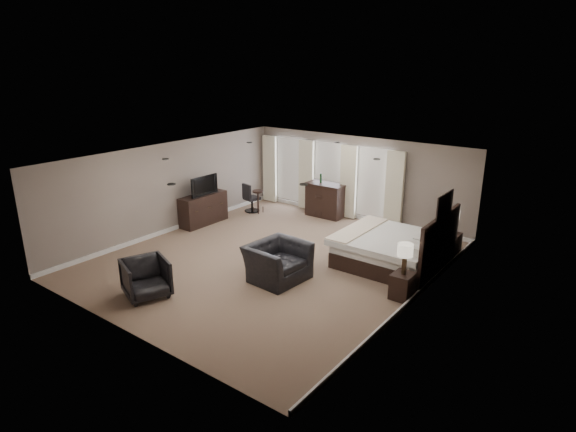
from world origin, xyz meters
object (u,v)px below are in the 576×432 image
Objects in this scene: lamp_far at (452,222)px; bar_stool_right at (321,206)px; armchair_near at (278,256)px; nightstand_near at (402,286)px; lamp_near at (405,259)px; bar_counter at (326,200)px; bar_stool_left at (258,202)px; bed at (395,236)px; desk_chair at (252,197)px; nightstand_far at (450,245)px; armchair_far at (146,276)px; tv at (202,192)px; dresser at (203,209)px.

lamp_far is 0.90× the size of bar_stool_right.
armchair_near is at bearing -125.34° from lamp_far.
nightstand_near is 0.61m from lamp_near.
bar_counter reaches higher than bar_stool_left.
bar_counter is at bearing 169.03° from lamp_far.
bar_counter is 0.27m from bar_stool_right.
lamp_near is (0.89, -1.45, 0.13)m from bed.
lamp_far is at bearing -165.08° from desk_chair.
nightstand_far is 7.52m from armchair_far.
lamp_near reaches higher than bar_stool_right.
tv is at bearing 91.17° from desk_chair.
lamp_far reaches higher than armchair_far.
bar_stool_left is (-6.30, -0.19, 0.08)m from nightstand_far.
bar_stool_right is at bearing 149.05° from bed.
bar_stool_left reaches higher than nightstand_near.
armchair_near is (-1.78, -2.32, -0.18)m from bed.
nightstand_far is at bearing 0.00° from lamp_far.
bed is 5.57m from bar_stool_left.
armchair_near is at bearing -161.99° from nightstand_near.
desk_chair is at bearing -11.83° from tv.
nightstand_near is 2.83m from armchair_near.
bar_stool_right is at bearing -107.93° from bar_counter.
dresser is 4.80m from armchair_far.
nightstand_near is at bearing -40.80° from bar_counter.
dresser is at bearing 52.83° from armchair_far.
dresser is at bearing 0.00° from tv.
lamp_near reaches higher than armchair_far.
nightstand_far is 6.55m from desk_chair.
bed is at bearing -121.54° from nightstand_far.
lamp_near is 0.88× the size of bar_stool_left.
bed is at bearing -121.54° from lamp_far.
lamp_far is 0.50× the size of armchair_near.
dresser reaches higher than armchair_far.
dresser is at bearing -108.46° from bar_stool_left.
lamp_near is 0.92× the size of bar_stool_right.
bar_stool_right is at bearing 23.70° from bar_stool_left.
bed is 3.28× the size of bar_stool_right.
bar_stool_right is (2.53, 2.69, -0.63)m from tv.
nightstand_near is at bearing -7.11° from dresser.
bar_stool_left is (-6.30, 2.71, -0.51)m from lamp_near.
bar_counter is at bearing 24.33° from armchair_near.
armchair_far is at bearing -143.79° from nightstand_near.
armchair_far is (-4.38, -3.21, -0.43)m from lamp_near.
lamp_far is 4.48m from bar_stool_right.
bed is 1.71m from lamp_near.
nightstand_far is 0.37× the size of dresser.
armchair_near is (-2.67, -0.87, -0.32)m from lamp_near.
armchair_far is at bearing -125.65° from nightstand_far.
bar_stool_left is 2.08m from bar_stool_right.
bed is 3.64× the size of lamp_far.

